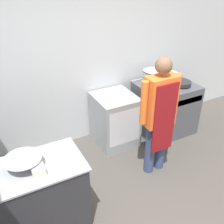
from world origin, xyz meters
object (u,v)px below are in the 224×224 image
Objects in this scene: plastic_tub at (38,170)px; stock_pot at (153,76)px; fridge_unit at (115,120)px; mixing_bowl at (23,163)px; sauce_pot at (171,75)px; saute_pan at (182,83)px; stove at (165,108)px; person_cook at (159,112)px.

stock_pot is at bearing 28.87° from plastic_tub.
fridge_unit is at bearing -175.79° from stock_pot.
sauce_pot is (2.71, 1.07, 0.04)m from mixing_bowl.
stove is at bearing 143.34° from saute_pan.
stock_pot is 0.49m from saute_pan.
person_cook reaches higher than stock_pot.
fridge_unit is at bearing 168.78° from saute_pan.
fridge_unit is 6.78× the size of plastic_tub.
saute_pan is at bearing -36.66° from stove.
sauce_pot reaches higher than fridge_unit.
sauce_pot is at bearing 21.50° from mixing_bowl.
stove is 4.52× the size of sauce_pot.
plastic_tub is at bearing -155.97° from stove.
mixing_bowl reaches higher than plastic_tub.
saute_pan is at bearing -90.00° from sauce_pot.
plastic_tub is 2.77m from saute_pan.
plastic_tub is (-1.66, -0.29, -0.05)m from person_cook.
stock_pot reaches higher than sauce_pot.
person_cook is 1.68m from plastic_tub.
stove is 1.09× the size of fridge_unit.
fridge_unit is at bearing -177.25° from sauce_pot.
sauce_pot is (2.60, 1.22, 0.05)m from plastic_tub.
plastic_tub is 2.88m from sauce_pot.
sauce_pot is (-0.00, 0.28, 0.03)m from saute_pan.
fridge_unit is (-0.94, 0.09, -0.02)m from stove.
saute_pan is (0.19, -0.14, 0.49)m from stove.
mixing_bowl is at bearing -147.34° from fridge_unit.
fridge_unit is 1.04m from person_cook.
person_cook is 1.77m from mixing_bowl.
fridge_unit is 1.25m from sauce_pot.
person_cook reaches higher than sauce_pot.
plastic_tub is 0.41× the size of saute_pan.
person_cook reaches higher than saute_pan.
mixing_bowl is (-2.52, -0.93, 0.48)m from stove.
mixing_bowl is at bearing -163.77° from saute_pan.
mixing_bowl is at bearing -159.84° from stove.
plastic_tub is at bearing -154.92° from sauce_pot.
sauce_pot is (0.39, 0.00, -0.07)m from stock_pot.
plastic_tub is (0.11, -0.15, -0.02)m from mixing_bowl.
mixing_bowl is 2.82m from saute_pan.
saute_pan is 1.48× the size of sauce_pot.
saute_pan is (1.13, -0.22, 0.50)m from fridge_unit.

